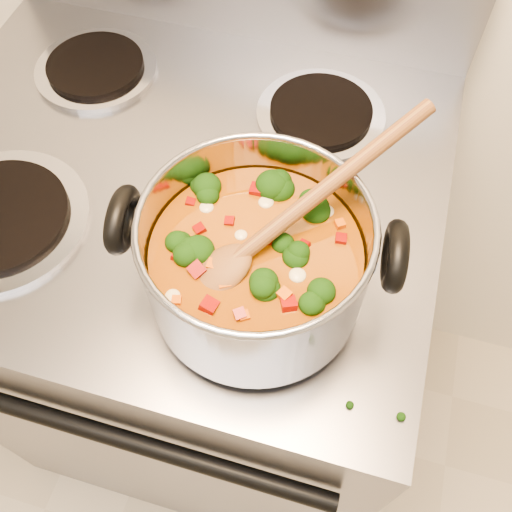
{
  "coord_description": "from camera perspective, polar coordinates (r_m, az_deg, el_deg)",
  "views": [
    {
      "loc": [
        0.18,
        0.69,
        1.52
      ],
      "look_at": [
        0.1,
        1.0,
        1.01
      ],
      "focal_mm": 40.0,
      "sensor_mm": 36.0,
      "label": 1
    }
  ],
  "objects": [
    {
      "name": "electric_range",
      "position": [
        1.18,
        -5.69,
        -5.44
      ],
      "size": [
        0.75,
        0.68,
        1.08
      ],
      "color": "gray",
      "rests_on": "ground"
    },
    {
      "name": "wooden_spoon",
      "position": [
        0.58,
        1.82,
        2.7
      ],
      "size": [
        0.22,
        0.25,
        0.12
      ],
      "rotation": [
        0.0,
        0.0,
        0.88
      ],
      "color": "brown",
      "rests_on": "stockpot"
    },
    {
      "name": "cooktop_crumbs",
      "position": [
        0.77,
        -4.77,
        7.29
      ],
      "size": [
        0.17,
        0.13,
        0.01
      ],
      "color": "black",
      "rests_on": "electric_range"
    },
    {
      "name": "stockpot",
      "position": [
        0.61,
        -0.03,
        -0.55
      ],
      "size": [
        0.3,
        0.24,
        0.15
      ],
      "rotation": [
        0.0,
        0.0,
        0.12
      ],
      "color": "#A0A0A8",
      "rests_on": "electric_range"
    }
  ]
}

